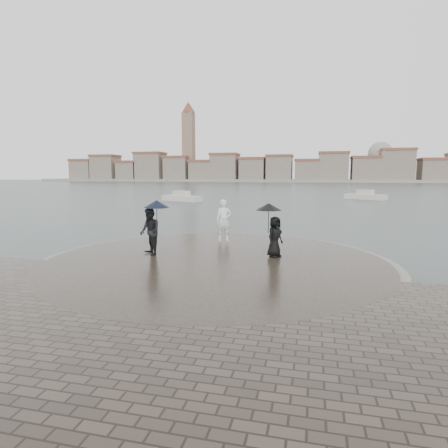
# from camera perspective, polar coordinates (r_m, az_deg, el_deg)

# --- Properties ---
(ground) EXTENTS (400.00, 400.00, 0.00)m
(ground) POSITION_cam_1_polar(r_m,az_deg,el_deg) (10.20, -6.45, -11.59)
(ground) COLOR #2B3835
(ground) RESTS_ON ground
(kerb_ring) EXTENTS (12.50, 12.50, 0.32)m
(kerb_ring) POSITION_cam_1_polar(r_m,az_deg,el_deg) (13.37, -1.31, -6.21)
(kerb_ring) COLOR gray
(kerb_ring) RESTS_ON ground
(quay_tip) EXTENTS (11.90, 11.90, 0.36)m
(quay_tip) POSITION_cam_1_polar(r_m,az_deg,el_deg) (13.36, -1.31, -6.12)
(quay_tip) COLOR #2D261E
(quay_tip) RESTS_ON ground
(statue) EXTENTS (0.76, 0.59, 1.87)m
(statue) POSITION_cam_1_polar(r_m,az_deg,el_deg) (16.74, -0.03, 0.55)
(statue) COLOR white
(statue) RESTS_ON quay_tip
(visitor_left) EXTENTS (1.27, 1.11, 2.04)m
(visitor_left) POSITION_cam_1_polar(r_m,az_deg,el_deg) (14.14, -11.03, -0.27)
(visitor_left) COLOR black
(visitor_left) RESTS_ON quay_tip
(visitor_right) EXTENTS (1.12, 1.01, 1.95)m
(visitor_right) POSITION_cam_1_polar(r_m,az_deg,el_deg) (13.67, 7.44, -0.44)
(visitor_right) COLOR black
(visitor_right) RESTS_ON quay_tip
(far_skyline) EXTENTS (260.00, 20.00, 37.00)m
(far_skyline) POSITION_cam_1_polar(r_m,az_deg,el_deg) (170.04, 10.39, 8.19)
(far_skyline) COLOR gray
(far_skyline) RESTS_ON ground
(boats) EXTENTS (44.91, 14.03, 1.50)m
(boats) POSITION_cam_1_polar(r_m,az_deg,el_deg) (51.23, 18.61, 3.84)
(boats) COLOR beige
(boats) RESTS_ON ground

